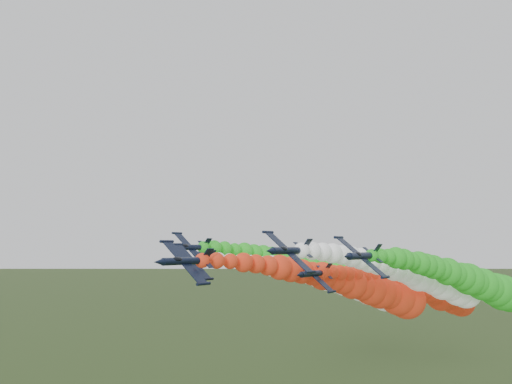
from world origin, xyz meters
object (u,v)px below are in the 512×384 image
at_px(jet_inner_right, 428,280).
at_px(jet_trail, 429,293).
at_px(jet_lead, 368,289).
at_px(jet_outer_left, 332,272).
at_px(jet_outer_right, 479,284).
at_px(jet_inner_left, 349,285).

bearing_deg(jet_inner_right, jet_trail, 107.58).
bearing_deg(jet_lead, jet_inner_right, 42.56).
bearing_deg(jet_trail, jet_outer_left, -158.45).
distance_m(jet_inner_right, jet_outer_right, 12.35).
distance_m(jet_lead, jet_outer_left, 25.25).
bearing_deg(jet_inner_left, jet_outer_left, 141.60).
relative_size(jet_outer_left, jet_trail, 1.00).
relative_size(jet_outer_left, jet_outer_right, 1.00).
relative_size(jet_lead, jet_inner_right, 1.01).
distance_m(jet_lead, jet_outer_right, 26.13).
height_order(jet_outer_left, jet_trail, jet_outer_left).
relative_size(jet_inner_left, jet_trail, 1.01).
height_order(jet_lead, jet_inner_left, jet_lead).
xyz_separation_m(jet_outer_left, jet_outer_right, (36.65, 0.54, -1.45)).
bearing_deg(jet_outer_right, jet_outer_left, -179.15).
distance_m(jet_inner_left, jet_inner_right, 20.59).
bearing_deg(jet_trail, jet_outer_right, -30.92).
height_order(jet_outer_right, jet_trail, jet_outer_right).
distance_m(jet_lead, jet_trail, 27.12).
height_order(jet_inner_left, jet_outer_right, jet_outer_right).
bearing_deg(jet_outer_left, jet_inner_left, -38.40).
bearing_deg(jet_outer_left, jet_lead, -44.57).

